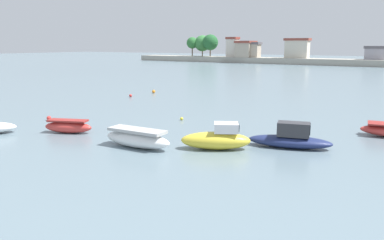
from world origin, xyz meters
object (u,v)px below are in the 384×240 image
(mooring_buoy_1, at_px, (131,96))
(mooring_buoy_4, at_px, (49,118))
(moored_boat_3, at_px, (68,127))
(moored_boat_6, at_px, (291,139))
(moored_boat_4, at_px, (137,138))
(moored_boat_5, at_px, (217,139))
(mooring_buoy_3, at_px, (154,91))
(mooring_buoy_2, at_px, (182,119))

(mooring_buoy_1, height_order, mooring_buoy_4, mooring_buoy_4)
(moored_boat_3, xyz_separation_m, mooring_buoy_4, (-4.89, 2.14, -0.27))
(moored_boat_6, distance_m, mooring_buoy_1, 25.72)
(mooring_buoy_1, distance_m, mooring_buoy_4, 14.54)
(moored_boat_4, height_order, mooring_buoy_4, moored_boat_4)
(mooring_buoy_1, bearing_deg, moored_boat_5, -36.61)
(mooring_buoy_3, bearing_deg, mooring_buoy_4, -79.43)
(mooring_buoy_2, height_order, mooring_buoy_4, mooring_buoy_4)
(mooring_buoy_1, bearing_deg, mooring_buoy_4, -75.81)
(moored_boat_4, bearing_deg, moored_boat_5, 24.60)
(mooring_buoy_1, bearing_deg, mooring_buoy_3, 88.04)
(moored_boat_4, bearing_deg, moored_boat_3, 174.66)
(moored_boat_6, distance_m, mooring_buoy_3, 27.77)
(moored_boat_4, distance_m, mooring_buoy_4, 11.75)
(mooring_buoy_2, bearing_deg, mooring_buoy_1, 147.01)
(moored_boat_4, distance_m, moored_boat_5, 4.82)
(moored_boat_3, bearing_deg, mooring_buoy_2, 39.44)
(mooring_buoy_1, bearing_deg, mooring_buoy_2, -32.99)
(mooring_buoy_2, distance_m, mooring_buoy_4, 10.87)
(moored_boat_5, relative_size, mooring_buoy_2, 16.44)
(moored_boat_3, height_order, mooring_buoy_4, moored_boat_3)
(moored_boat_5, relative_size, moored_boat_6, 0.83)
(moored_boat_3, xyz_separation_m, mooring_buoy_2, (4.28, 7.96, -0.32))
(moored_boat_6, xyz_separation_m, mooring_buoy_3, (-22.77, 15.90, -0.33))
(moored_boat_3, distance_m, mooring_buoy_4, 5.35)
(moored_boat_4, bearing_deg, mooring_buoy_2, 103.03)
(moored_boat_3, relative_size, mooring_buoy_1, 10.79)
(moored_boat_3, height_order, mooring_buoy_3, moored_boat_3)
(moored_boat_4, bearing_deg, mooring_buoy_4, 165.38)
(moored_boat_3, relative_size, mooring_buoy_2, 13.71)
(moored_boat_3, xyz_separation_m, moored_boat_6, (14.46, 4.57, 0.09))
(mooring_buoy_2, bearing_deg, mooring_buoy_4, -147.60)
(mooring_buoy_1, bearing_deg, moored_boat_3, -62.48)
(moored_boat_5, xyz_separation_m, mooring_buoy_2, (-6.60, 6.09, -0.49))
(mooring_buoy_2, bearing_deg, mooring_buoy_3, 135.21)
(mooring_buoy_2, xyz_separation_m, mooring_buoy_4, (-9.18, -5.82, 0.05))
(moored_boat_5, distance_m, mooring_buoy_2, 8.99)
(moored_boat_4, relative_size, mooring_buoy_3, 11.17)
(mooring_buoy_1, relative_size, mooring_buoy_2, 1.27)
(mooring_buoy_4, bearing_deg, moored_boat_4, -12.13)
(moored_boat_6, bearing_deg, moored_boat_3, -177.05)
(mooring_buoy_2, bearing_deg, moored_boat_3, -118.27)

